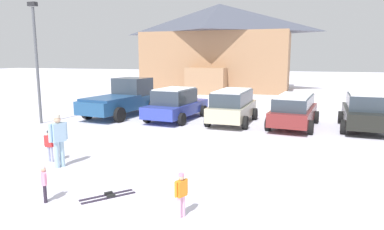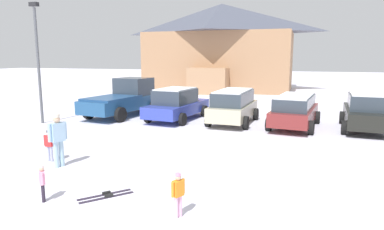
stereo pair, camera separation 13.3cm
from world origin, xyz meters
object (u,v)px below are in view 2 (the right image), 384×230
at_px(parked_maroon_van, 295,110).
at_px(parked_black_sedan, 366,112).
at_px(ski_lodge, 221,47).
at_px(skier_adult_in_blue_parka, 58,137).
at_px(pickup_truck, 125,98).
at_px(skier_child_in_pink_snowsuit, 42,181).
at_px(lamp_post, 38,57).
at_px(parked_blue_hatchback, 177,104).
at_px(skier_child_in_orange_jacket, 178,193).
at_px(pair_of_skis, 106,196).
at_px(parked_beige_suv, 233,106).
at_px(skier_child_in_red_jacket, 49,144).

xyz_separation_m(parked_maroon_van, parked_black_sedan, (3.16, 0.27, 0.01)).
height_order(ski_lodge, skier_adult_in_blue_parka, ski_lodge).
distance_m(pickup_truck, skier_child_in_pink_snowsuit, 12.22).
xyz_separation_m(skier_adult_in_blue_parka, lamp_post, (-5.71, 5.66, 2.43)).
xyz_separation_m(ski_lodge, parked_blue_hatchback, (2.03, -18.35, -3.59)).
height_order(parked_blue_hatchback, parked_black_sedan, parked_black_sedan).
relative_size(pickup_truck, skier_child_in_orange_jacket, 5.82).
xyz_separation_m(ski_lodge, lamp_post, (-4.26, -21.48, -1.08)).
bearing_deg(skier_adult_in_blue_parka, pickup_truck, 106.94).
bearing_deg(skier_child_in_pink_snowsuit, pair_of_skis, 30.07).
bearing_deg(parked_maroon_van, pair_of_skis, -111.81).
xyz_separation_m(parked_beige_suv, parked_maroon_van, (3.04, -0.04, -0.07)).
height_order(parked_blue_hatchback, skier_child_in_pink_snowsuit, parked_blue_hatchback).
height_order(parked_black_sedan, skier_child_in_pink_snowsuit, parked_black_sedan).
bearing_deg(parked_beige_suv, pair_of_skis, -95.87).
bearing_deg(ski_lodge, lamp_post, -101.22).
bearing_deg(ski_lodge, parked_blue_hatchback, -83.69).
bearing_deg(parked_maroon_van, skier_child_in_red_jacket, -131.68).
xyz_separation_m(parked_blue_hatchback, skier_child_in_pink_snowsuit, (0.83, -11.06, -0.36)).
xyz_separation_m(skier_child_in_orange_jacket, skier_child_in_pink_snowsuit, (-3.34, -0.24, -0.05)).
height_order(parked_blue_hatchback, skier_child_in_red_jacket, parked_blue_hatchback).
bearing_deg(skier_adult_in_blue_parka, parked_maroon_van, 52.14).
bearing_deg(parked_blue_hatchback, skier_child_in_pink_snowsuit, -85.72).
bearing_deg(skier_child_in_orange_jacket, parked_beige_suv, 95.46).
xyz_separation_m(pickup_truck, skier_child_in_pink_snowsuit, (4.20, -11.47, -0.49)).
bearing_deg(skier_child_in_orange_jacket, parked_black_sedan, 64.80).
height_order(pickup_truck, lamp_post, lamp_post).
bearing_deg(parked_maroon_van, parked_black_sedan, 4.86).
xyz_separation_m(skier_child_in_pink_snowsuit, skier_adult_in_blue_parka, (-1.41, 2.27, 0.44)).
xyz_separation_m(ski_lodge, parked_beige_suv, (5.16, -18.41, -3.53)).
bearing_deg(skier_child_in_pink_snowsuit, lamp_post, 131.87).
bearing_deg(parked_black_sedan, skier_child_in_red_jacket, -140.89).
height_order(parked_blue_hatchback, lamp_post, lamp_post).
bearing_deg(pair_of_skis, ski_lodge, 98.15).
xyz_separation_m(pickup_truck, lamp_post, (-2.91, -3.53, 2.38)).
relative_size(skier_adult_in_blue_parka, pair_of_skis, 1.38).
xyz_separation_m(ski_lodge, skier_child_in_pink_snowsuit, (2.86, -29.41, -3.95)).
bearing_deg(pickup_truck, lamp_post, -129.50).
height_order(parked_beige_suv, skier_child_in_red_jacket, parked_beige_suv).
relative_size(parked_blue_hatchback, skier_child_in_pink_snowsuit, 5.43).
relative_size(parked_maroon_van, skier_child_in_orange_jacket, 4.80).
bearing_deg(pair_of_skis, skier_adult_in_blue_parka, 149.75).
bearing_deg(parked_black_sedan, skier_adult_in_blue_parka, -137.90).
distance_m(parked_black_sedan, skier_child_in_red_jacket, 13.63).
height_order(pickup_truck, skier_child_in_pink_snowsuit, pickup_truck).
relative_size(parked_black_sedan, pickup_truck, 0.77).
bearing_deg(parked_maroon_van, ski_lodge, 113.97).
bearing_deg(pair_of_skis, skier_child_in_pink_snowsuit, -149.93).
bearing_deg(skier_child_in_red_jacket, parked_blue_hatchback, 81.63).
height_order(parked_maroon_van, skier_child_in_red_jacket, parked_maroon_van).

